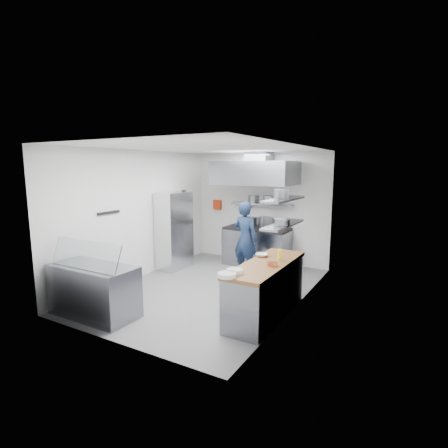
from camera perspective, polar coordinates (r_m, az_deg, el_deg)
The scene contains 35 objects.
floor at distance 7.19m, azimuth -2.40°, elevation -10.56°, with size 5.00×5.00×0.00m, color #5C5C5F.
ceiling at distance 6.77m, azimuth -2.56°, elevation 12.32°, with size 5.00×5.00×0.00m, color silver.
wall_back at distance 9.04m, azimuth 5.95°, elevation 2.64°, with size 3.60×0.02×2.80m, color white.
wall_front at distance 4.94m, azimuth -18.05°, elevation -3.35°, with size 3.60×0.02×2.80m, color white.
wall_left at distance 7.94m, azimuth -13.57°, elevation 1.50°, with size 5.00×0.02×2.80m, color white.
wall_right at distance 6.10m, azimuth 12.02°, elevation -0.76°, with size 5.00×0.02×2.80m, color white.
gas_range at distance 8.80m, azimuth 5.40°, elevation -3.81°, with size 1.60×0.80×0.90m, color gray.
cooktop at distance 8.71m, azimuth 5.45°, elevation -0.74°, with size 1.57×0.78×0.06m, color black.
stock_pot_left at distance 9.11m, azimuth 4.60°, elevation 0.55°, with size 0.26×0.26×0.20m, color slate.
stock_pot_mid at distance 8.82m, azimuth 6.78°, elevation 0.35°, with size 0.36×0.36×0.24m, color slate.
over_range_shelf at distance 8.84m, azimuth 6.14°, elevation 3.27°, with size 1.60×0.30×0.04m, color gray.
shelf_pot_a at distance 9.09m, azimuth 4.89°, elevation 4.15°, with size 0.29×0.29×0.18m, color slate.
shelf_pot_b at distance 8.49m, azimuth 7.26°, elevation 3.88°, with size 0.26×0.26×0.22m, color slate.
extractor_hood at distance 8.42m, azimuth 5.10°, elevation 8.30°, with size 1.90×1.15×0.55m, color gray.
hood_duct at distance 8.62m, azimuth 5.77°, elevation 10.84°, with size 0.55×0.55×0.24m, color slate.
red_firebox at distance 9.55m, azimuth -1.08°, elevation 3.16°, with size 0.22×0.10×0.26m, color #B82D0E.
chef at distance 7.84m, azimuth 3.53°, elevation -2.45°, with size 0.62×0.41×1.69m, color #14233E.
wire_rack at distance 8.49m, azimuth -8.13°, elevation -1.09°, with size 0.50×0.90×1.85m, color silver.
rack_bin_a at distance 8.61m, azimuth -7.61°, elevation -1.78°, with size 0.14×0.18×0.16m, color white.
rack_bin_b at distance 8.85m, azimuth -6.11°, elevation 1.83°, with size 0.16×0.20×0.18m, color yellow.
rack_jar at distance 8.63m, azimuth -6.57°, elevation 4.97°, with size 0.10×0.10×0.18m, color black.
knife_strip at distance 7.28m, azimuth -18.30°, elevation 1.78°, with size 0.04×0.55×0.05m, color black.
prep_counter_base at distance 5.91m, azimuth 6.89°, elevation -10.79°, with size 0.62×2.00×0.84m, color gray.
prep_counter_top at distance 5.77m, azimuth 6.97°, elevation -6.59°, with size 0.65×2.04×0.06m, color brown.
plate_stack_a at distance 5.00m, azimuth 0.46°, elevation -8.32°, with size 0.27×0.27×0.06m, color white.
plate_stack_b at distance 5.18m, azimuth 1.76°, elevation -7.70°, with size 0.25×0.25×0.06m, color white.
copper_pan at distance 5.58m, azimuth 7.92°, elevation -6.53°, with size 0.17×0.17×0.06m, color #C55E37.
squeeze_bottle at distance 5.96m, azimuth 9.04°, elevation -4.94°, with size 0.06×0.06×0.18m, color yellow.
mixing_bowl at distance 6.14m, azimuth 6.15°, elevation -5.07°, with size 0.21×0.21×0.05m, color white.
wall_shelf_lower at distance 5.85m, azimuth 9.67°, elevation -0.11°, with size 0.30×1.30×0.04m, color gray.
wall_shelf_upper at distance 5.80m, azimuth 9.79°, elevation 3.99°, with size 0.30×1.30×0.04m, color gray.
shelf_pot_c at distance 5.66m, azimuth 9.46°, elevation 0.30°, with size 0.24×0.24×0.10m, color slate.
shelf_pot_d at distance 5.81m, azimuth 9.31°, elevation 4.90°, with size 0.24×0.24×0.14m, color slate.
display_case at distance 6.25m, azimuth -20.47°, elevation -10.14°, with size 1.50×0.70×0.85m, color gray.
display_glass at distance 6.00m, azimuth -21.69°, elevation -4.60°, with size 1.47×0.02×0.45m, color silver.
Camera 1 is at (3.59, -5.73, 2.45)m, focal length 28.00 mm.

